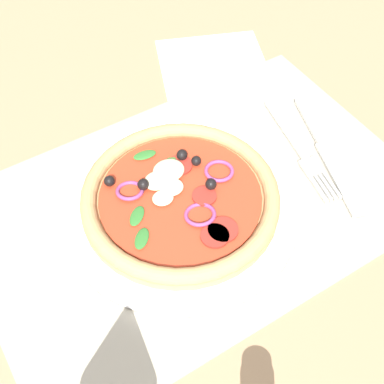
# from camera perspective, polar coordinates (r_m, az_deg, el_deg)

# --- Properties ---
(ground_plane) EXTENTS (1.90, 1.40, 0.02)m
(ground_plane) POSITION_cam_1_polar(r_m,az_deg,el_deg) (0.64, 0.51, -1.78)
(ground_plane) COLOR #9E7A56
(placemat) EXTENTS (0.51, 0.34, 0.00)m
(placemat) POSITION_cam_1_polar(r_m,az_deg,el_deg) (0.63, 0.52, -1.02)
(placemat) COLOR #A39984
(placemat) RESTS_ON ground_plane
(plate) EXTENTS (0.27, 0.27, 0.01)m
(plate) POSITION_cam_1_polar(r_m,az_deg,el_deg) (0.62, -1.40, -1.27)
(plate) COLOR white
(plate) RESTS_ON placemat
(pizza) EXTENTS (0.23, 0.23, 0.03)m
(pizza) POSITION_cam_1_polar(r_m,az_deg,el_deg) (0.60, -1.44, -0.32)
(pizza) COLOR tan
(pizza) RESTS_ON plate
(fork) EXTENTS (0.05, 0.18, 0.00)m
(fork) POSITION_cam_1_polar(r_m,az_deg,el_deg) (0.69, 11.67, 4.08)
(fork) COLOR silver
(fork) RESTS_ON placemat
(knife) EXTENTS (0.08, 0.19, 0.01)m
(knife) POSITION_cam_1_polar(r_m,az_deg,el_deg) (0.69, 14.33, 3.99)
(knife) COLOR silver
(knife) RESTS_ON placemat
(napkin) EXTENTS (0.20, 0.19, 0.00)m
(napkin) POSITION_cam_1_polar(r_m,az_deg,el_deg) (0.81, 2.27, 13.54)
(napkin) COLOR white
(napkin) RESTS_ON ground_plane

